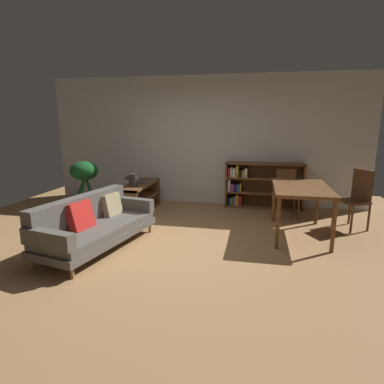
# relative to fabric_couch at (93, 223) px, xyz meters

# --- Properties ---
(ground_plane) EXTENTS (8.16, 8.16, 0.00)m
(ground_plane) POSITION_rel_fabric_couch_xyz_m (1.09, 0.20, -0.35)
(ground_plane) COLOR #A87A4C
(back_wall_panel) EXTENTS (6.80, 0.10, 2.70)m
(back_wall_panel) POSITION_rel_fabric_couch_xyz_m (1.09, 2.90, 1.00)
(back_wall_panel) COLOR silver
(back_wall_panel) RESTS_ON ground_plane
(fabric_couch) EXTENTS (1.12, 1.99, 0.73)m
(fabric_couch) POSITION_rel_fabric_couch_xyz_m (0.00, 0.00, 0.00)
(fabric_couch) COLOR olive
(fabric_couch) RESTS_ON ground_plane
(media_console) EXTENTS (0.42, 1.35, 0.57)m
(media_console) POSITION_rel_fabric_couch_xyz_m (-0.01, 1.85, -0.06)
(media_console) COLOR brown
(media_console) RESTS_ON ground_plane
(open_laptop) EXTENTS (0.48, 0.36, 0.11)m
(open_laptop) POSITION_rel_fabric_couch_xyz_m (-0.07, 1.95, 0.25)
(open_laptop) COLOR #333338
(open_laptop) RESTS_ON media_console
(desk_speaker) EXTENTS (0.14, 0.14, 0.24)m
(desk_speaker) POSITION_rel_fabric_couch_xyz_m (-0.02, 1.55, 0.34)
(desk_speaker) COLOR #2D2823
(desk_speaker) RESTS_ON media_console
(potted_floor_plant) EXTENTS (0.54, 0.57, 1.00)m
(potted_floor_plant) POSITION_rel_fabric_couch_xyz_m (-1.10, 1.72, 0.36)
(potted_floor_plant) COLOR brown
(potted_floor_plant) RESTS_ON ground_plane
(dining_table) EXTENTS (0.83, 1.38, 0.78)m
(dining_table) POSITION_rel_fabric_couch_xyz_m (2.91, 1.10, 0.35)
(dining_table) COLOR brown
(dining_table) RESTS_ON ground_plane
(dining_chair_near) EXTENTS (0.55, 0.57, 0.99)m
(dining_chair_near) POSITION_rel_fabric_couch_xyz_m (3.86, 1.64, 0.20)
(dining_chair_near) COLOR #56351E
(dining_chair_near) RESTS_ON ground_plane
(dining_chair_far) EXTENTS (0.44, 0.43, 0.89)m
(dining_chair_far) POSITION_rel_fabric_couch_xyz_m (2.79, 2.14, 0.15)
(dining_chair_far) COLOR #56351E
(dining_chair_far) RESTS_ON ground_plane
(bookshelf) EXTENTS (1.58, 0.31, 0.94)m
(bookshelf) POSITION_rel_fabric_couch_xyz_m (2.28, 2.72, 0.12)
(bookshelf) COLOR brown
(bookshelf) RESTS_ON ground_plane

